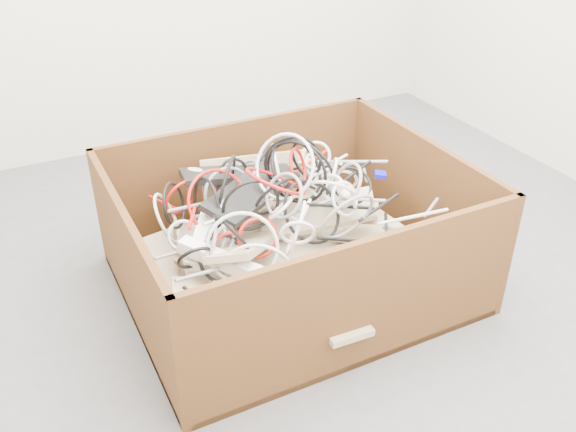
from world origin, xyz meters
name	(u,v)px	position (x,y,z in m)	size (l,w,h in m)	color
ground	(327,262)	(0.00, 0.00, 0.00)	(3.00, 3.00, 0.00)	#4E4E50
cardboard_box	(286,258)	(-0.22, -0.06, 0.13)	(1.22, 1.01, 0.51)	#402710
keyboard_pile	(283,224)	(-0.23, -0.06, 0.28)	(1.02, 0.92, 0.30)	tan
mice_scatter	(273,202)	(-0.26, -0.03, 0.37)	(0.60, 0.76, 0.15)	beige
power_strip_left	(202,235)	(-0.55, -0.10, 0.35)	(0.28, 0.05, 0.04)	white
power_strip_right	(219,259)	(-0.55, -0.26, 0.35)	(0.28, 0.06, 0.04)	white
vga_plug	(380,175)	(0.21, -0.03, 0.37)	(0.04, 0.04, 0.02)	#0D0CB7
cable_tangle	(269,200)	(-0.29, -0.08, 0.41)	(1.07, 0.83, 0.46)	#BA120D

